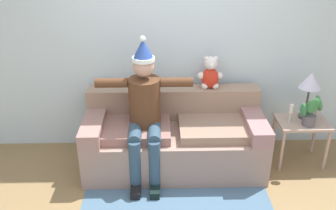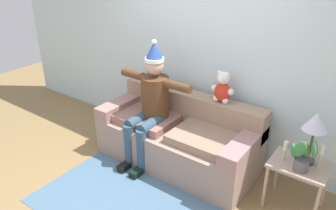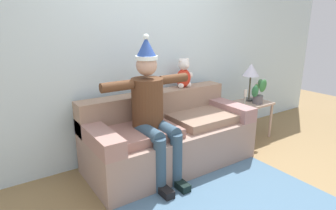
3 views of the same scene
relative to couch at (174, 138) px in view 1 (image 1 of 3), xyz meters
name	(u,v)px [view 1 (image 1 of 3)]	position (x,y,z in m)	size (l,w,h in m)	color
back_wall	(173,39)	(0.00, 0.53, 1.01)	(7.00, 0.10, 2.70)	silver
couch	(174,138)	(0.00, 0.00, 0.00)	(1.98, 0.88, 0.84)	gray
person_seated	(144,109)	(-0.32, -0.16, 0.45)	(1.02, 0.77, 1.55)	#54331E
teddy_bear	(210,74)	(0.42, 0.27, 0.67)	(0.29, 0.17, 0.38)	red
side_table	(301,128)	(1.46, 0.01, 0.11)	(0.57, 0.42, 0.54)	tan
table_lamp	(310,83)	(1.50, 0.09, 0.62)	(0.24, 0.24, 0.55)	#474949
potted_plant	(310,111)	(1.48, -0.09, 0.36)	(0.28, 0.23, 0.38)	#5C575D
candle_tall	(291,111)	(1.30, -0.01, 0.33)	(0.04, 0.04, 0.21)	beige
candle_short	(318,106)	(1.61, 0.05, 0.36)	(0.04, 0.04, 0.26)	beige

